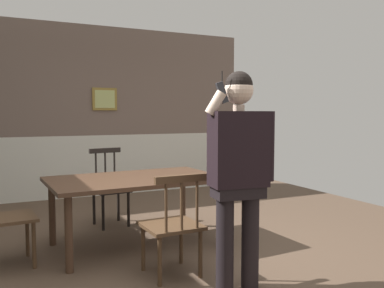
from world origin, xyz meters
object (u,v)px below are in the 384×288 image
dining_table (135,185)px  chair_by_doorway (173,224)px  person_figure (239,164)px  chair_at_table_head (4,216)px  chair_near_window (110,188)px

dining_table → chair_by_doorway: (0.05, -0.91, -0.20)m
dining_table → person_figure: 1.48m
dining_table → chair_at_table_head: chair_at_table_head is taller
dining_table → chair_by_doorway: chair_by_doorway is taller
dining_table → chair_by_doorway: size_ratio=2.01×
chair_near_window → chair_by_doorway: bearing=85.9°
person_figure → dining_table: bearing=-65.8°
chair_at_table_head → person_figure: size_ratio=0.56×
chair_at_table_head → person_figure: (1.68, -1.31, 0.53)m
dining_table → chair_at_table_head: (-1.26, -0.07, -0.18)m
chair_by_doorway → person_figure: (0.37, -0.47, 0.55)m
dining_table → person_figure: (0.42, -1.38, 0.35)m
dining_table → chair_near_window: size_ratio=1.89×
dining_table → chair_at_table_head: 1.28m
chair_by_doorway → person_figure: bearing=-54.1°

